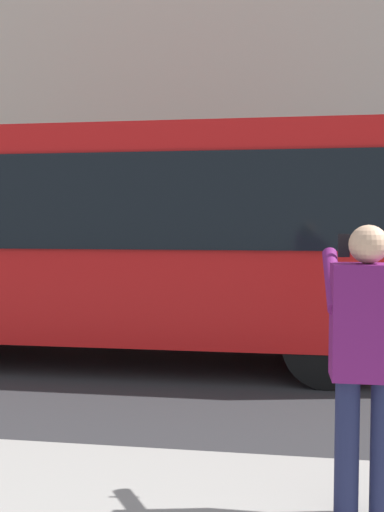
# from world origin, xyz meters

# --- Properties ---
(ground_plane) EXTENTS (60.00, 60.00, 0.00)m
(ground_plane) POSITION_xyz_m (0.00, 0.00, 0.00)
(ground_plane) COLOR #2B2B2D
(building_facade_far) EXTENTS (28.00, 1.55, 12.00)m
(building_facade_far) POSITION_xyz_m (-0.02, -6.80, 5.99)
(building_facade_far) COLOR beige
(building_facade_far) RESTS_ON ground_plane
(red_bus) EXTENTS (9.05, 2.54, 3.08)m
(red_bus) POSITION_xyz_m (2.32, 0.06, 1.68)
(red_bus) COLOR red
(red_bus) RESTS_ON ground_plane
(pedestrian_photographer) EXTENTS (0.53, 0.52, 1.70)m
(pedestrian_photographer) POSITION_xyz_m (-0.65, 4.33, 1.14)
(pedestrian_photographer) COLOR #1E2347
(pedestrian_photographer) RESTS_ON sidewalk_curb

